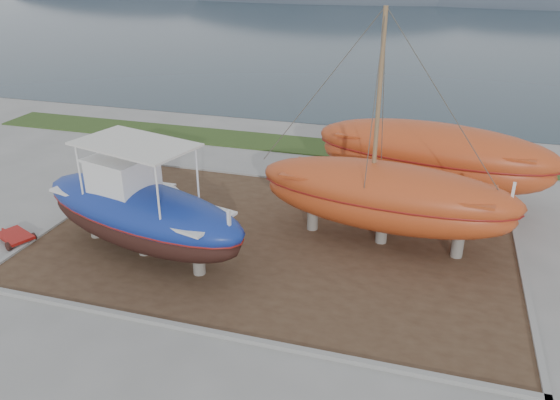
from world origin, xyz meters
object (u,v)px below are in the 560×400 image
(orange_bare_hull, at_px, (431,164))
(red_trailer, at_px, (15,238))
(orange_sailboat, at_px, (390,135))
(blue_caique, at_px, (139,200))
(white_dinghy, at_px, (138,194))

(orange_bare_hull, xyz_separation_m, red_trailer, (-15.29, -8.65, -1.64))
(orange_bare_hull, relative_size, red_trailer, 4.75)
(orange_sailboat, xyz_separation_m, red_trailer, (-13.77, -4.00, -4.27))
(orange_sailboat, distance_m, red_trailer, 14.96)
(blue_caique, bearing_deg, orange_bare_hull, 54.35)
(white_dinghy, relative_size, orange_bare_hull, 0.38)
(white_dinghy, bearing_deg, orange_sailboat, -1.22)
(white_dinghy, relative_size, red_trailer, 1.82)
(orange_sailboat, xyz_separation_m, orange_bare_hull, (1.52, 4.65, -2.63))
(white_dinghy, height_order, orange_sailboat, orange_sailboat)
(blue_caique, height_order, orange_bare_hull, blue_caique)
(white_dinghy, distance_m, red_trailer, 5.22)
(white_dinghy, bearing_deg, blue_caique, -57.64)
(blue_caique, xyz_separation_m, orange_bare_hull, (9.90, 8.11, -0.45))
(orange_sailboat, bearing_deg, blue_caique, -151.35)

